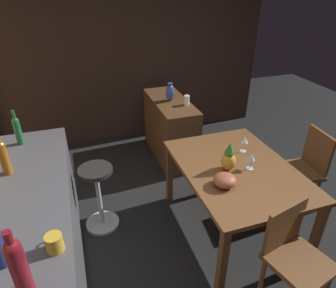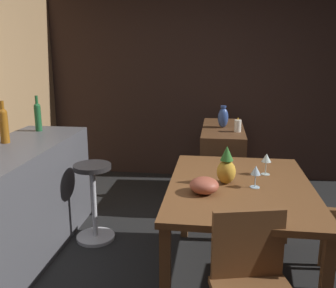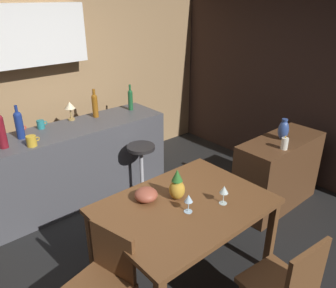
% 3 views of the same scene
% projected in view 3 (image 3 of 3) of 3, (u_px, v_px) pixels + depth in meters
% --- Properties ---
extents(ground_plane, '(9.00, 9.00, 0.00)m').
position_uv_depth(ground_plane, '(147.00, 264.00, 3.04)').
color(ground_plane, black).
extents(wall_kitchen_back, '(5.20, 0.33, 2.60)m').
position_uv_depth(wall_kitchen_back, '(31.00, 74.00, 3.85)').
color(wall_kitchen_back, '#9E7A51').
rests_on(wall_kitchen_back, ground_plane).
extents(wall_side_right, '(0.10, 4.40, 2.60)m').
position_uv_depth(wall_side_right, '(289.00, 76.00, 4.23)').
color(wall_side_right, '#33231E').
rests_on(wall_side_right, ground_plane).
extents(dining_table, '(1.33, 0.96, 0.74)m').
position_uv_depth(dining_table, '(185.00, 212.00, 2.66)').
color(dining_table, brown).
rests_on(dining_table, ground_plane).
extents(kitchen_counter, '(2.10, 0.60, 0.90)m').
position_uv_depth(kitchen_counter, '(79.00, 163.00, 3.90)').
color(kitchen_counter, '#4C4C51').
rests_on(kitchen_counter, ground_plane).
extents(sideboard_cabinet, '(1.10, 0.44, 0.82)m').
position_uv_depth(sideboard_cabinet, '(277.00, 173.00, 3.76)').
color(sideboard_cabinet, '#56351E').
rests_on(sideboard_cabinet, ground_plane).
extents(chair_near_window, '(0.48, 0.48, 0.85)m').
position_uv_depth(chair_near_window, '(102.00, 283.00, 2.24)').
color(chair_near_window, brown).
rests_on(chair_near_window, ground_plane).
extents(chair_by_doorway, '(0.44, 0.44, 0.89)m').
position_uv_depth(chair_by_doorway, '(286.00, 287.00, 2.18)').
color(chair_by_doorway, brown).
rests_on(chair_by_doorway, ground_plane).
extents(bar_stool, '(0.34, 0.34, 0.69)m').
position_uv_depth(bar_stool, '(142.00, 171.00, 3.89)').
color(bar_stool, '#262323').
rests_on(bar_stool, ground_plane).
extents(wine_glass_left, '(0.07, 0.07, 0.15)m').
position_uv_depth(wine_glass_left, '(188.00, 199.00, 2.48)').
color(wine_glass_left, silver).
rests_on(wine_glass_left, dining_table).
extents(wine_glass_right, '(0.07, 0.07, 0.16)m').
position_uv_depth(wine_glass_right, '(224.00, 190.00, 2.58)').
color(wine_glass_right, silver).
rests_on(wine_glass_right, dining_table).
extents(pineapple_centerpiece, '(0.13, 0.13, 0.26)m').
position_uv_depth(pineapple_centerpiece, '(177.00, 186.00, 2.65)').
color(pineapple_centerpiece, gold).
rests_on(pineapple_centerpiece, dining_table).
extents(fruit_bowl, '(0.19, 0.19, 0.10)m').
position_uv_depth(fruit_bowl, '(146.00, 195.00, 2.65)').
color(fruit_bowl, '#9E4C38').
rests_on(fruit_bowl, dining_table).
extents(wine_bottle_cobalt, '(0.08, 0.08, 0.35)m').
position_uv_depth(wine_bottle_cobalt, '(19.00, 124.00, 3.36)').
color(wine_bottle_cobalt, navy).
rests_on(wine_bottle_cobalt, kitchen_counter).
extents(wine_bottle_green, '(0.06, 0.06, 0.33)m').
position_uv_depth(wine_bottle_green, '(130.00, 99.00, 4.20)').
color(wine_bottle_green, '#1E592D').
rests_on(wine_bottle_green, kitchen_counter).
extents(wine_bottle_ruby, '(0.08, 0.08, 0.39)m').
position_uv_depth(wine_bottle_ruby, '(1.00, 130.00, 3.13)').
color(wine_bottle_ruby, maroon).
rests_on(wine_bottle_ruby, kitchen_counter).
extents(wine_bottle_amber, '(0.07, 0.07, 0.34)m').
position_uv_depth(wine_bottle_amber, '(95.00, 104.00, 3.95)').
color(wine_bottle_amber, '#8C5114').
rests_on(wine_bottle_amber, kitchen_counter).
extents(cup_mustard, '(0.13, 0.10, 0.10)m').
position_uv_depth(cup_mustard, '(32.00, 141.00, 3.22)').
color(cup_mustard, gold).
rests_on(cup_mustard, kitchen_counter).
extents(cup_red, '(0.11, 0.07, 0.09)m').
position_uv_depth(cup_red, '(20.00, 129.00, 3.53)').
color(cup_red, red).
rests_on(cup_red, kitchen_counter).
extents(cup_teal, '(0.12, 0.08, 0.09)m').
position_uv_depth(cup_teal, '(41.00, 124.00, 3.65)').
color(cup_teal, teal).
rests_on(cup_teal, kitchen_counter).
extents(counter_lamp, '(0.12, 0.12, 0.22)m').
position_uv_depth(counter_lamp, '(70.00, 107.00, 3.85)').
color(counter_lamp, '#A58447').
rests_on(counter_lamp, kitchen_counter).
extents(pillar_candle_tall, '(0.07, 0.07, 0.15)m').
position_uv_depth(pillar_candle_tall, '(285.00, 144.00, 3.34)').
color(pillar_candle_tall, white).
rests_on(pillar_candle_tall, sideboard_cabinet).
extents(vase_ceramic_blue, '(0.11, 0.11, 0.23)m').
position_uv_depth(vase_ceramic_blue, '(283.00, 130.00, 3.55)').
color(vase_ceramic_blue, '#334C8C').
rests_on(vase_ceramic_blue, sideboard_cabinet).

